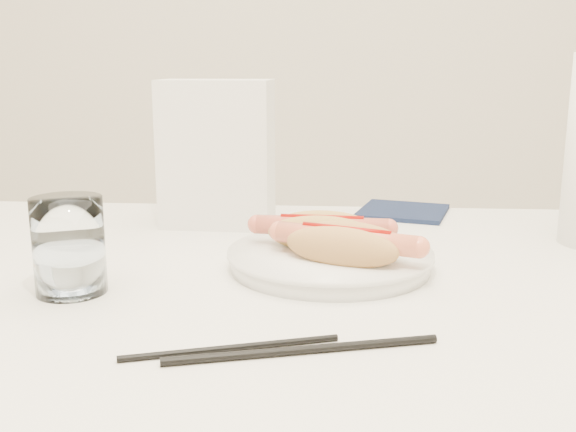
# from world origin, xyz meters

# --- Properties ---
(table) EXTENTS (1.20, 0.80, 0.75)m
(table) POSITION_xyz_m (0.00, 0.00, 0.69)
(table) COLOR white
(table) RESTS_ON ground
(plate) EXTENTS (0.28, 0.28, 0.02)m
(plate) POSITION_xyz_m (0.04, 0.03, 0.76)
(plate) COLOR white
(plate) RESTS_ON table
(hotdog_left) EXTENTS (0.17, 0.07, 0.05)m
(hotdog_left) POSITION_xyz_m (0.03, 0.05, 0.79)
(hotdog_left) COLOR tan
(hotdog_left) RESTS_ON plate
(hotdog_right) EXTENTS (0.17, 0.11, 0.05)m
(hotdog_right) POSITION_xyz_m (0.06, -0.01, 0.79)
(hotdog_right) COLOR tan
(hotdog_right) RESTS_ON plate
(water_glass) EXTENTS (0.08, 0.08, 0.11)m
(water_glass) POSITION_xyz_m (-0.24, -0.07, 0.80)
(water_glass) COLOR white
(water_glass) RESTS_ON table
(chopstick_near) EXTENTS (0.19, 0.07, 0.01)m
(chopstick_near) POSITION_xyz_m (-0.04, -0.22, 0.75)
(chopstick_near) COLOR black
(chopstick_near) RESTS_ON table
(chopstick_far) EXTENTS (0.24, 0.07, 0.01)m
(chopstick_far) POSITION_xyz_m (0.02, -0.22, 0.75)
(chopstick_far) COLOR black
(chopstick_far) RESTS_ON table
(napkin_box) EXTENTS (0.17, 0.10, 0.22)m
(napkin_box) POSITION_xyz_m (-0.13, 0.25, 0.86)
(napkin_box) COLOR silver
(napkin_box) RESTS_ON table
(navy_napkin) EXTENTS (0.17, 0.17, 0.01)m
(navy_napkin) POSITION_xyz_m (0.16, 0.35, 0.75)
(navy_napkin) COLOR #101934
(navy_napkin) RESTS_ON table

